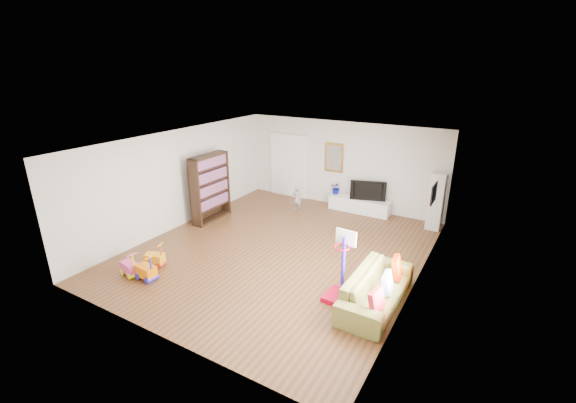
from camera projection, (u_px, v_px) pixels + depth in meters
The scene contains 25 objects.
floor at pixel (280, 250), 9.53m from camera, with size 6.50×7.50×0.00m, color brown.
ceiling at pixel (279, 142), 8.61m from camera, with size 6.50×7.50×0.00m, color white.
wall_back at pixel (342, 164), 12.11m from camera, with size 6.50×0.00×2.70m, color silver.
wall_front at pixel (154, 267), 6.03m from camera, with size 6.50×0.00×2.70m, color silver.
wall_left at pixel (179, 179), 10.62m from camera, with size 0.00×7.50×2.70m, color silver.
wall_right at pixel (421, 226), 7.53m from camera, with size 0.00×7.50×2.70m, color white.
navy_accent at pixel (437, 184), 8.50m from camera, with size 0.01×3.20×1.70m, color black.
olive_wainscot at pixel (429, 239), 8.96m from camera, with size 0.01×3.20×1.00m, color brown.
doorway at pixel (289, 166), 13.09m from camera, with size 1.45×0.06×2.10m, color white.
painting_back at pixel (334, 158), 12.13m from camera, with size 0.62×0.06×0.92m, color gold.
artwork_right at pixel (434, 193), 8.79m from camera, with size 0.04×0.56×0.46m, color #7F3F8C.
media_console at pixel (360, 205), 11.90m from camera, with size 1.89×0.47×0.44m, color white.
tall_cabinet at pixel (436, 201), 10.49m from camera, with size 0.38×0.38×1.61m, color silver.
bookshelf at pixel (210, 188), 11.07m from camera, with size 0.35×1.33×1.95m, color black.
sofa at pixel (377, 288), 7.32m from camera, with size 2.21×0.86×0.64m, color olive.
basketball_hoop at pixel (340, 267), 7.31m from camera, with size 0.48×0.59×1.41m, color #B20023.
ride_on_yellow at pixel (154, 255), 8.69m from camera, with size 0.42×0.26×0.55m, color #EAA213.
ride_on_orange at pixel (146, 267), 8.14m from camera, with size 0.44×0.27×0.59m, color orange.
ride_on_pink at pixel (129, 263), 8.31m from camera, with size 0.42×0.26×0.56m, color #DD438A.
child at pixel (297, 199), 11.86m from camera, with size 0.30×0.20×0.83m, color gray.
tv at pixel (368, 190), 11.64m from camera, with size 1.06×0.14×0.61m, color black.
vase_plant at pixel (337, 188), 12.15m from camera, with size 0.36×0.31×0.40m, color #0A1187.
pillow_left at pixel (377, 301), 6.62m from camera, with size 0.10×0.38×0.38m, color red.
pillow_center at pixel (388, 283), 7.16m from camera, with size 0.10×0.38×0.38m, color silver.
pillow_right at pixel (397, 267), 7.70m from camera, with size 0.11×0.42×0.42m, color #B72800.
Camera 1 is at (4.50, -7.28, 4.36)m, focal length 24.00 mm.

